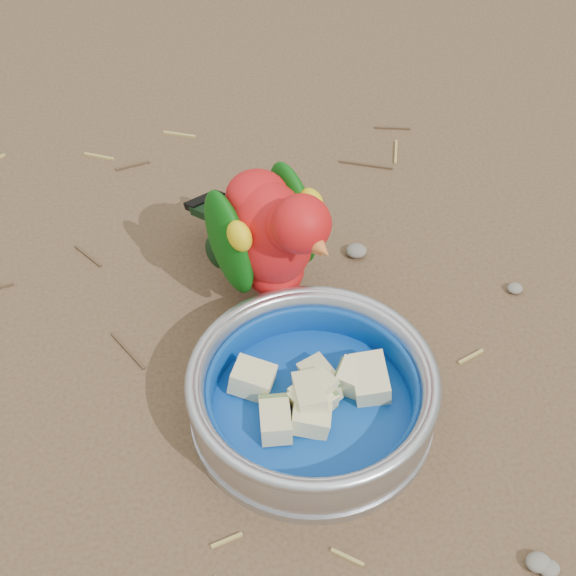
{
  "coord_description": "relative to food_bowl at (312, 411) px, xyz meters",
  "views": [
    {
      "loc": [
        -0.07,
        -0.53,
        0.69
      ],
      "look_at": [
        -0.0,
        0.05,
        0.08
      ],
      "focal_mm": 55.0,
      "sensor_mm": 36.0,
      "label": 1
    }
  ],
  "objects": [
    {
      "name": "lory_parrot",
      "position": [
        -0.03,
        0.15,
        0.08
      ],
      "size": [
        0.19,
        0.24,
        0.18
      ],
      "primitive_type": null,
      "rotation": [
        0.0,
        0.0,
        -2.65
      ],
      "color": "red",
      "rests_on": "ground"
    },
    {
      "name": "food_bowl",
      "position": [
        0.0,
        0.0,
        0.0
      ],
      "size": [
        0.23,
        0.23,
        0.02
      ],
      "primitive_type": "cylinder",
      "color": "#B2B2BA",
      "rests_on": "ground"
    },
    {
      "name": "fruit_wedges",
      "position": [
        -0.0,
        0.0,
        0.02
      ],
      "size": [
        0.14,
        0.14,
        0.03
      ],
      "primitive_type": null,
      "color": "beige",
      "rests_on": "food_bowl"
    },
    {
      "name": "ground_debris",
      "position": [
        -0.0,
        0.05,
        -0.01
      ],
      "size": [
        0.9,
        0.8,
        0.01
      ],
      "primitive_type": null,
      "color": "#A98F48",
      "rests_on": "ground"
    },
    {
      "name": "bowl_wall",
      "position": [
        0.0,
        0.0,
        0.03
      ],
      "size": [
        0.23,
        0.23,
        0.04
      ],
      "primitive_type": null,
      "color": "#B2B2BA",
      "rests_on": "food_bowl"
    },
    {
      "name": "ground",
      "position": [
        -0.01,
        0.05,
        -0.01
      ],
      "size": [
        60.0,
        60.0,
        0.0
      ],
      "primitive_type": "plane",
      "color": "brown"
    }
  ]
}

